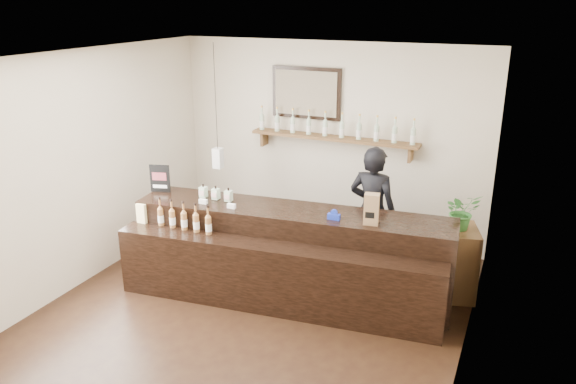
% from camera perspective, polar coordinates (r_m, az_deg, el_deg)
% --- Properties ---
extents(ground, '(5.00, 5.00, 0.00)m').
position_cam_1_polar(ground, '(6.42, -3.85, -12.30)').
color(ground, black).
rests_on(ground, ground).
extents(room_shell, '(5.00, 5.00, 5.00)m').
position_cam_1_polar(room_shell, '(5.72, -4.22, 2.40)').
color(room_shell, beige).
rests_on(room_shell, ground).
extents(back_wall_decor, '(2.66, 0.96, 1.69)m').
position_cam_1_polar(back_wall_decor, '(7.87, 2.88, 7.53)').
color(back_wall_decor, brown).
rests_on(back_wall_decor, ground).
extents(counter, '(3.77, 1.37, 1.21)m').
position_cam_1_polar(counter, '(6.56, -0.15, -6.69)').
color(counter, black).
rests_on(counter, ground).
extents(promo_sign, '(0.25, 0.09, 0.35)m').
position_cam_1_polar(promo_sign, '(7.16, -12.88, 1.34)').
color(promo_sign, black).
rests_on(promo_sign, counter).
extents(paper_bag, '(0.18, 0.14, 0.34)m').
position_cam_1_polar(paper_bag, '(6.05, 8.48, -1.73)').
color(paper_bag, olive).
rests_on(paper_bag, counter).
extents(tape_dispenser, '(0.14, 0.06, 0.12)m').
position_cam_1_polar(tape_dispenser, '(6.17, 4.69, -2.41)').
color(tape_dispenser, '#172AA1').
rests_on(tape_dispenser, counter).
extents(side_cabinet, '(0.57, 0.67, 0.84)m').
position_cam_1_polar(side_cabinet, '(6.90, 16.71, -6.81)').
color(side_cabinet, brown).
rests_on(side_cabinet, ground).
extents(potted_plant, '(0.51, 0.51, 0.43)m').
position_cam_1_polar(potted_plant, '(6.66, 17.23, -1.88)').
color(potted_plant, '#34712D').
rests_on(potted_plant, side_cabinet).
extents(shopkeeper, '(0.73, 0.52, 1.88)m').
position_cam_1_polar(shopkeeper, '(7.02, 8.59, -1.11)').
color(shopkeeper, black).
rests_on(shopkeeper, ground).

